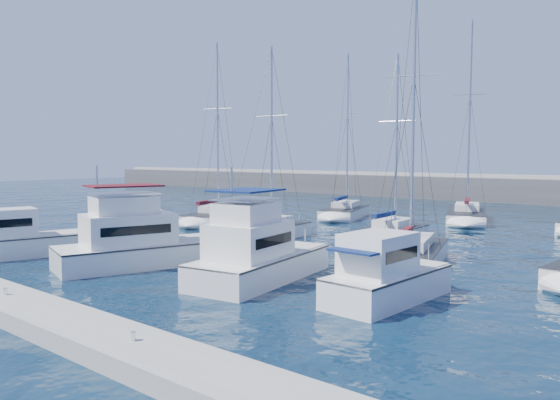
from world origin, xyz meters
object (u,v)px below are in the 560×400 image
Objects in this scene: motor_yacht_stbd_inner at (256,257)px; sailboat_mid_b at (266,232)px; motor_yacht_port_inner at (142,244)px; sailboat_mid_a at (215,217)px; motor_yacht_stbd_outer at (385,278)px; sailboat_back_b at (467,215)px; sailboat_back_a at (345,212)px; sailboat_mid_c at (391,234)px; motor_yacht_port_outer at (15,241)px; sailboat_mid_d at (408,257)px.

sailboat_mid_b is (-8.14, 9.95, -0.62)m from motor_yacht_stbd_inner.
motor_yacht_port_inner is 0.64× the size of sailboat_mid_a.
sailboat_back_b is at bearing 108.21° from motor_yacht_stbd_outer.
motor_yacht_stbd_outer is 29.93m from sailboat_back_a.
sailboat_mid_c reaches higher than motor_yacht_port_inner.
motor_yacht_port_outer is at bearing -119.18° from sailboat_mid_b.
motor_yacht_stbd_inner is 14.50m from sailboat_mid_c.
sailboat_back_b is (-1.33, 29.39, -0.59)m from motor_yacht_stbd_inner.
sailboat_back_b is (-0.49, 14.93, 0.02)m from sailboat_mid_c.
sailboat_mid_c is at bearing -63.39° from sailboat_back_a.
sailboat_mid_b is at bearing 151.62° from sailboat_mid_d.
sailboat_back_a is at bearing 98.50° from motor_yacht_port_outer.
sailboat_mid_a is at bearing -138.17° from sailboat_back_a.
sailboat_back_a is (-10.39, 10.30, 0.02)m from sailboat_mid_c.
sailboat_back_b is (16.08, 15.54, -0.00)m from sailboat_mid_a.
sailboat_mid_a reaches higher than sailboat_back_a.
motor_yacht_stbd_inner is 0.53× the size of sailboat_mid_a.
motor_yacht_stbd_outer is (6.35, 0.54, -0.19)m from motor_yacht_stbd_inner.
motor_yacht_stbd_outer is 27.24m from sailboat_mid_a.
sailboat_mid_d reaches higher than sailboat_mid_b.
sailboat_mid_b is (9.27, -3.91, -0.03)m from sailboat_mid_a.
motor_yacht_port_inner is 0.56× the size of sailboat_back_b.
motor_yacht_stbd_outer is 15.67m from sailboat_mid_c.
sailboat_mid_b is at bearing 150.29° from motor_yacht_stbd_outer.
sailboat_back_a is at bearing 129.27° from motor_yacht_stbd_outer.
sailboat_mid_d reaches higher than sailboat_mid_a.
sailboat_mid_a is at bearing 132.38° from motor_yacht_stbd_inner.
sailboat_back_a is (3.39, 29.13, -0.40)m from motor_yacht_port_outer.
sailboat_mid_b is 0.87× the size of sailboat_back_a.
motor_yacht_stbd_inner is 12.87m from sailboat_mid_b.
sailboat_mid_d is 1.02× the size of sailboat_back_a.
sailboat_mid_c is at bearing 107.33° from sailboat_mid_d.
motor_yacht_stbd_outer is at bearing 28.31° from motor_yacht_port_outer.
motor_yacht_port_outer is 18.44m from sailboat_mid_a.
motor_yacht_stbd_outer is 0.39× the size of sailboat_back_a.
sailboat_back_a is (-11.23, 24.77, -0.60)m from motor_yacht_stbd_inner.
sailboat_mid_d is (18.50, 11.84, -0.42)m from motor_yacht_port_outer.
motor_yacht_port_outer is 0.58× the size of sailboat_mid_c.
motor_yacht_port_outer is 8.21m from motor_yacht_port_inner.
sailboat_mid_c reaches higher than motor_yacht_stbd_outer.
sailboat_mid_b reaches higher than sailboat_mid_c.
motor_yacht_port_inner is 16.84m from sailboat_mid_c.
sailboat_mid_a is at bearing 152.32° from sailboat_mid_b.
sailboat_back_a is at bearing 96.96° from sailboat_mid_b.
sailboat_mid_a is 1.16× the size of sailboat_mid_b.
sailboat_mid_d is (3.89, 7.47, -0.61)m from motor_yacht_stbd_inner.
motor_yacht_stbd_inner is at bearing -55.57° from sailboat_mid_b.
sailboat_back_a is at bearing 105.30° from motor_yacht_stbd_inner.
sailboat_back_b is at bearing 83.64° from motor_yacht_port_outer.
motor_yacht_port_inner is 1.64× the size of motor_yacht_stbd_outer.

